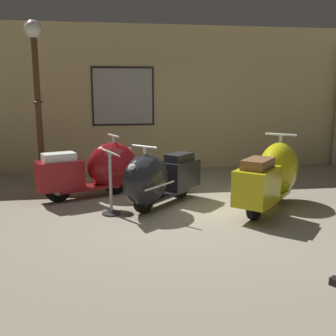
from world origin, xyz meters
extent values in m
plane|color=gray|center=(0.00, 0.00, 0.00)|extent=(60.00, 60.00, 0.00)
cube|color=#CCB784|center=(0.00, 3.44, 1.62)|extent=(18.00, 0.20, 3.23)
cube|color=black|center=(-0.75, 3.33, 1.68)|extent=(1.38, 0.03, 1.29)
cube|color=#9E9E9E|center=(-0.75, 3.31, 1.68)|extent=(1.30, 0.01, 1.21)
cylinder|color=black|center=(-0.98, 1.26, 0.21)|extent=(0.43, 0.23, 0.43)
cylinder|color=silver|center=(-0.98, 1.26, 0.21)|extent=(0.22, 0.17, 0.19)
cylinder|color=black|center=(-1.93, 0.90, 0.21)|extent=(0.43, 0.23, 0.43)
cylinder|color=silver|center=(-1.93, 0.90, 0.21)|extent=(0.22, 0.17, 0.19)
cube|color=maroon|center=(-1.46, 1.08, 0.19)|extent=(1.09, 0.73, 0.05)
ellipsoid|color=maroon|center=(-1.03, 1.24, 0.52)|extent=(1.04, 0.84, 0.81)
cube|color=maroon|center=(-1.89, 0.91, 0.45)|extent=(0.83, 0.66, 0.47)
cube|color=silver|center=(-1.89, 0.91, 0.75)|extent=(0.59, 0.46, 0.13)
sphere|color=silver|center=(-0.75, 1.35, 0.74)|extent=(0.16, 0.16, 0.16)
cylinder|color=silver|center=(-1.00, 1.25, 0.89)|extent=(0.05, 0.05, 0.30)
cylinder|color=silver|center=(-1.00, 1.25, 1.04)|extent=(0.20, 0.45, 0.03)
cylinder|color=black|center=(-0.58, 0.11, 0.21)|extent=(0.35, 0.35, 0.41)
cylinder|color=silver|center=(-0.58, 0.11, 0.21)|extent=(0.20, 0.20, 0.19)
cylinder|color=black|center=(0.10, 0.81, 0.21)|extent=(0.35, 0.35, 0.41)
cylinder|color=silver|center=(0.10, 0.81, 0.21)|extent=(0.20, 0.20, 0.19)
cube|color=black|center=(-0.24, 0.46, 0.19)|extent=(0.95, 0.96, 0.05)
ellipsoid|color=black|center=(-0.54, 0.15, 0.50)|extent=(0.99, 0.99, 0.78)
cube|color=black|center=(0.07, 0.78, 0.43)|extent=(0.78, 0.79, 0.45)
cube|color=black|center=(0.07, 0.78, 0.72)|extent=(0.55, 0.55, 0.12)
sphere|color=silver|center=(-0.75, -0.06, 0.71)|extent=(0.15, 0.15, 0.15)
cylinder|color=silver|center=(-0.57, 0.12, 0.86)|extent=(0.05, 0.05, 0.29)
cylinder|color=silver|center=(-0.57, 0.12, 1.00)|extent=(0.35, 0.34, 0.03)
cube|color=silver|center=(-0.36, -0.04, 0.45)|extent=(0.49, 0.50, 0.02)
cylinder|color=black|center=(1.67, 0.40, 0.23)|extent=(0.37, 0.40, 0.46)
cylinder|color=silver|center=(1.67, 0.40, 0.23)|extent=(0.22, 0.23, 0.21)
cylinder|color=black|center=(0.95, -0.42, 0.23)|extent=(0.37, 0.40, 0.46)
cylinder|color=silver|center=(0.95, -0.42, 0.23)|extent=(0.22, 0.23, 0.21)
cube|color=gold|center=(1.31, -0.01, 0.21)|extent=(1.02, 1.09, 0.06)
ellipsoid|color=gold|center=(1.63, 0.36, 0.55)|extent=(1.08, 1.11, 0.87)
cube|color=gold|center=(0.98, -0.38, 0.48)|extent=(0.86, 0.89, 0.50)
cube|color=brown|center=(0.98, -0.38, 0.80)|extent=(0.60, 0.62, 0.14)
sphere|color=silver|center=(1.84, 0.60, 0.79)|extent=(0.17, 0.17, 0.17)
cylinder|color=silver|center=(1.65, 0.38, 0.95)|extent=(0.05, 0.05, 0.32)
cylinder|color=silver|center=(1.65, 0.38, 1.11)|extent=(0.40, 0.36, 0.04)
cube|color=silver|center=(1.41, 0.55, 0.50)|extent=(0.52, 0.59, 0.03)
cylinder|color=#472D19|center=(-2.37, 2.13, 0.09)|extent=(0.28, 0.28, 0.18)
cylinder|color=#472D19|center=(-2.37, 2.13, 1.46)|extent=(0.11, 0.11, 2.57)
torus|color=#472D19|center=(-2.37, 2.13, 1.59)|extent=(0.19, 0.19, 0.04)
sphere|color=white|center=(-2.37, 2.13, 2.89)|extent=(0.32, 0.32, 0.32)
cylinder|color=#333338|center=(-1.07, 0.11, 0.01)|extent=(0.28, 0.28, 0.02)
cylinder|color=#A5A5AD|center=(-1.07, 0.11, 0.47)|extent=(0.04, 0.04, 0.89)
cube|color=silver|center=(-1.07, 0.11, 0.94)|extent=(0.30, 0.37, 0.12)
camera|label=1|loc=(-1.04, -5.44, 1.80)|focal=41.23mm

